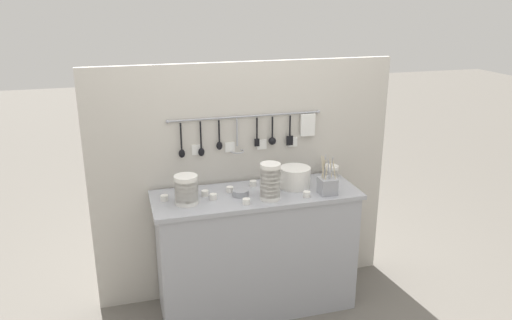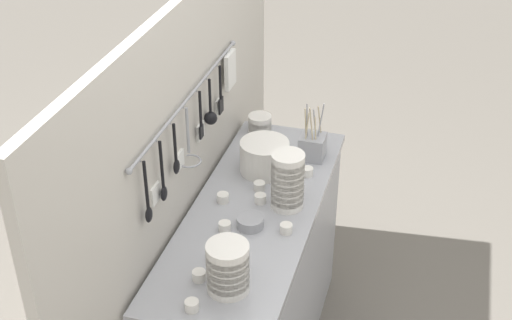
% 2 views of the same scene
% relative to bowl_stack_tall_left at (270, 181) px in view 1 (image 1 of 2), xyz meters
% --- Properties ---
extents(ground_plane, '(20.00, 20.00, 0.00)m').
position_rel_bowl_stack_tall_left_xyz_m(ground_plane, '(-0.06, 0.12, -1.02)').
color(ground_plane, '#666059').
extents(counter, '(1.42, 0.51, 0.89)m').
position_rel_bowl_stack_tall_left_xyz_m(counter, '(-0.06, 0.12, -0.57)').
color(counter, '#9EA0A8').
rests_on(counter, ground).
extents(back_wall, '(2.22, 0.11, 1.75)m').
position_rel_bowl_stack_tall_left_xyz_m(back_wall, '(-0.06, 0.41, -0.14)').
color(back_wall, '#BCB7AD').
rests_on(back_wall, ground).
extents(bowl_stack_tall_left, '(0.14, 0.14, 0.25)m').
position_rel_bowl_stack_tall_left_xyz_m(bowl_stack_tall_left, '(0.00, 0.00, 0.00)').
color(bowl_stack_tall_left, silver).
rests_on(bowl_stack_tall_left, counter).
extents(bowl_stack_back_corner, '(0.15, 0.15, 0.19)m').
position_rel_bowl_stack_tall_left_xyz_m(bowl_stack_back_corner, '(-0.54, 0.08, -0.03)').
color(bowl_stack_back_corner, silver).
rests_on(bowl_stack_back_corner, counter).
extents(bowl_stack_wide_centre, '(0.11, 0.11, 0.09)m').
position_rel_bowl_stack_tall_left_xyz_m(bowl_stack_wide_centre, '(0.56, 0.27, -0.08)').
color(bowl_stack_wide_centre, silver).
rests_on(bowl_stack_wide_centre, counter).
extents(plate_stack, '(0.22, 0.22, 0.14)m').
position_rel_bowl_stack_tall_left_xyz_m(plate_stack, '(0.23, 0.16, -0.05)').
color(plate_stack, silver).
rests_on(plate_stack, counter).
extents(steel_mixing_bowl, '(0.11, 0.11, 0.04)m').
position_rel_bowl_stack_tall_left_xyz_m(steel_mixing_bowl, '(-0.18, 0.11, -0.10)').
color(steel_mixing_bowl, '#93969E').
rests_on(steel_mixing_bowl, counter).
extents(cutlery_caddy, '(0.11, 0.11, 0.28)m').
position_rel_bowl_stack_tall_left_xyz_m(cutlery_caddy, '(0.40, -0.02, -0.06)').
color(cutlery_caddy, '#93969E').
rests_on(cutlery_caddy, counter).
extents(cup_front_right, '(0.05, 0.05, 0.04)m').
position_rel_bowl_stack_tall_left_xyz_m(cup_front_right, '(-0.41, 0.17, -0.11)').
color(cup_front_right, silver).
rests_on(cup_front_right, counter).
extents(cup_edge_far, '(0.05, 0.05, 0.04)m').
position_rel_bowl_stack_tall_left_xyz_m(cup_edge_far, '(-0.01, 0.11, -0.11)').
color(cup_edge_far, silver).
rests_on(cup_edge_far, counter).
extents(cup_beside_plates, '(0.05, 0.05, 0.04)m').
position_rel_bowl_stack_tall_left_xyz_m(cup_beside_plates, '(0.08, 0.14, -0.11)').
color(cup_beside_plates, silver).
rests_on(cup_beside_plates, counter).
extents(cup_edge_near, '(0.05, 0.05, 0.04)m').
position_rel_bowl_stack_tall_left_xyz_m(cup_edge_near, '(-0.37, 0.10, -0.11)').
color(cup_edge_near, silver).
rests_on(cup_edge_near, counter).
extents(cup_back_left, '(0.05, 0.05, 0.04)m').
position_rel_bowl_stack_tall_left_xyz_m(cup_back_left, '(-0.53, 0.19, -0.11)').
color(cup_back_left, silver).
rests_on(cup_back_left, counter).
extents(cup_by_caddy, '(0.05, 0.05, 0.04)m').
position_rel_bowl_stack_tall_left_xyz_m(cup_by_caddy, '(-0.17, -0.04, -0.11)').
color(cup_by_caddy, silver).
rests_on(cup_by_caddy, counter).
extents(cup_front_left, '(0.05, 0.05, 0.04)m').
position_rel_bowl_stack_tall_left_xyz_m(cup_front_left, '(0.25, -0.03, -0.11)').
color(cup_front_left, silver).
rests_on(cup_front_left, counter).
extents(cup_back_right, '(0.05, 0.05, 0.04)m').
position_rel_bowl_stack_tall_left_xyz_m(cup_back_right, '(-0.23, 0.19, -0.11)').
color(cup_back_right, silver).
rests_on(cup_back_right, counter).
extents(cup_centre, '(0.05, 0.05, 0.04)m').
position_rel_bowl_stack_tall_left_xyz_m(cup_centre, '(-0.04, 0.26, -0.11)').
color(cup_centre, silver).
rests_on(cup_centre, counter).
extents(cup_mid_row, '(0.05, 0.05, 0.04)m').
position_rel_bowl_stack_tall_left_xyz_m(cup_mid_row, '(-0.68, 0.16, -0.11)').
color(cup_mid_row, silver).
rests_on(cup_mid_row, counter).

